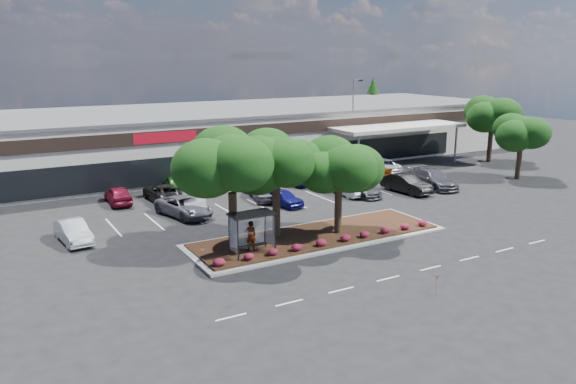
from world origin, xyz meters
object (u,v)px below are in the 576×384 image
light_pole (353,128)px  car_1 (184,206)px  survey_stake (437,282)px  car_0 (73,232)px

light_pole → car_1: light_pole is taller
light_pole → car_1: bearing=-156.6°
light_pole → survey_stake: light_pole is taller
survey_stake → car_0: 23.64m
car_0 → light_pole: bearing=15.8°
car_0 → car_1: car_1 is taller
car_1 → car_0: bearing=-178.2°
survey_stake → car_0: size_ratio=0.25×
survey_stake → car_1: size_ratio=0.21×
survey_stake → car_1: 21.72m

